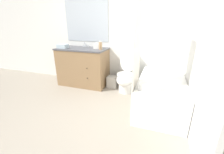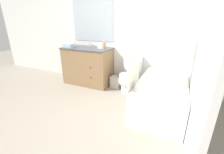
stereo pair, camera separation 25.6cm
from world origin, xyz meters
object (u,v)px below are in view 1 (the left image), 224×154
Objects in this scene: vanity_cabinet at (83,66)px; tissue_box at (97,46)px; toilet at (126,76)px; wastebasket at (112,82)px; bath_towel_folded at (150,86)px; hand_towel_folded at (63,46)px; soap_dispenser at (100,46)px; bathtub at (161,92)px; sink_faucet at (86,45)px.

tissue_box reaches higher than vanity_cabinet.
wastebasket is at bearing 165.85° from toilet.
wastebasket is 2.08× the size of tissue_box.
tissue_box reaches higher than bath_towel_folded.
toilet reaches higher than bath_towel_folded.
hand_towel_folded reaches higher than wastebasket.
soap_dispenser is (-0.24, -0.07, 0.81)m from wastebasket.
bathtub is at bearing -17.34° from soap_dispenser.
bathtub is at bearing -19.63° from sink_faucet.
hand_towel_folded is (-0.41, -0.12, 0.46)m from vanity_cabinet.
toilet is at bearing -3.61° from vanity_cabinet.
wastebasket is at bearing -12.48° from sink_faucet.
toilet is at bearing -1.83° from soap_dispenser.
vanity_cabinet reaches higher than bathtub.
bathtub is at bearing -8.52° from hand_towel_folded.
vanity_cabinet is 4.30× the size of wastebasket.
hand_towel_folded reaches higher than vanity_cabinet.
wastebasket is at bearing 155.89° from bathtub.
bath_towel_folded is at bearing -38.21° from soap_dispenser.
tissue_box is at bearing 170.28° from toilet.
vanity_cabinet is 3.75× the size of bath_towel_folded.
sink_faucet is 0.51m from hand_towel_folded.
tissue_box is at bearing 174.50° from wastebasket.
hand_towel_folded is at bearing -177.66° from toilet.
tissue_box is 0.77m from hand_towel_folded.
toilet reaches higher than wastebasket.
soap_dispenser is (0.46, -0.22, 0.05)m from sink_faucet.
bath_towel_folded is at bearing -38.28° from tissue_box.
tissue_box reaches higher than wastebasket.
toilet is 0.41m from wastebasket.
hand_towel_folded is at bearing -143.72° from sink_faucet.
soap_dispenser reaches higher than tissue_box.
vanity_cabinet reaches higher than wastebasket.
vanity_cabinet is 1.04m from toilet.
toilet is at bearing -14.15° from wastebasket.
bath_towel_folded is (1.24, -0.98, -0.36)m from tissue_box.
hand_towel_folded is at bearing 171.48° from bathtub.
hand_towel_folded is (-0.87, -0.08, -0.04)m from soap_dispenser.
wastebasket is (-1.04, 0.47, -0.12)m from bathtub.
vanity_cabinet is at bearing 174.20° from soap_dispenser.
vanity_cabinet is 5.10× the size of hand_towel_folded.
toilet is (1.04, -0.24, -0.54)m from sink_faucet.
sink_faucet is 0.52m from soap_dispenser.
sink_faucet is 1.04m from wastebasket.
toilet is 6.96× the size of tissue_box.
wastebasket is at bearing 1.63° from vanity_cabinet.
sink_faucet is 1.96m from bathtub.
soap_dispenser reaches higher than bathtub.
bathtub is at bearing -24.11° from wastebasket.
sink_faucet is at bearing 145.12° from bath_towel_folded.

